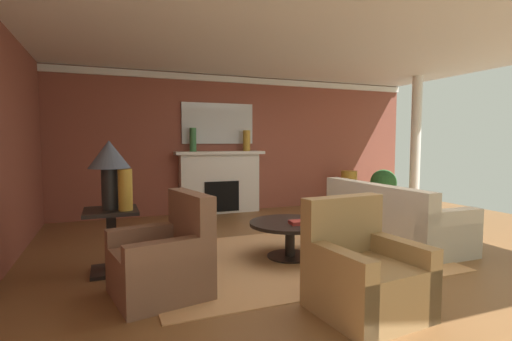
# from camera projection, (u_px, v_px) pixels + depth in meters

# --- Properties ---
(ground_plane) EXTENTS (9.60, 9.60, 0.00)m
(ground_plane) POSITION_uv_depth(u_px,v_px,m) (328.00, 252.00, 4.91)
(ground_plane) COLOR brown
(wall_fireplace) EXTENTS (7.99, 0.12, 2.77)m
(wall_fireplace) POSITION_uv_depth(u_px,v_px,m) (242.00, 144.00, 7.92)
(wall_fireplace) COLOR brown
(wall_fireplace) RESTS_ON ground_plane
(ceiling_panel) EXTENTS (7.99, 7.19, 0.06)m
(ceiling_panel) POSITION_uv_depth(u_px,v_px,m) (319.00, 38.00, 4.98)
(ceiling_panel) COLOR white
(crown_moulding) EXTENTS (7.99, 0.08, 0.12)m
(crown_moulding) POSITION_uv_depth(u_px,v_px,m) (243.00, 80.00, 7.74)
(crown_moulding) COLOR white
(area_rug) EXTENTS (3.43, 2.41, 0.01)m
(area_rug) POSITION_uv_depth(u_px,v_px,m) (290.00, 257.00, 4.68)
(area_rug) COLOR tan
(area_rug) RESTS_ON ground_plane
(fireplace) EXTENTS (1.80, 0.35, 1.24)m
(fireplace) POSITION_uv_depth(u_px,v_px,m) (220.00, 184.00, 7.59)
(fireplace) COLOR white
(fireplace) RESTS_ON ground_plane
(mantel_mirror) EXTENTS (1.47, 0.04, 0.81)m
(mantel_mirror) POSITION_uv_depth(u_px,v_px,m) (218.00, 123.00, 7.60)
(mantel_mirror) COLOR silver
(sofa) EXTENTS (0.92, 2.11, 0.85)m
(sofa) POSITION_uv_depth(u_px,v_px,m) (390.00, 221.00, 5.41)
(sofa) COLOR beige
(sofa) RESTS_ON ground_plane
(armchair_near_window) EXTENTS (0.94, 0.94, 0.95)m
(armchair_near_window) POSITION_uv_depth(u_px,v_px,m) (164.00, 262.00, 3.54)
(armchair_near_window) COLOR brown
(armchair_near_window) RESTS_ON ground_plane
(armchair_facing_fireplace) EXTENTS (0.87, 0.87, 0.95)m
(armchair_facing_fireplace) POSITION_uv_depth(u_px,v_px,m) (363.00, 276.00, 3.18)
(armchair_facing_fireplace) COLOR #9E7A4C
(armchair_facing_fireplace) RESTS_ON ground_plane
(coffee_table) EXTENTS (1.00, 1.00, 0.45)m
(coffee_table) POSITION_uv_depth(u_px,v_px,m) (290.00, 231.00, 4.66)
(coffee_table) COLOR black
(coffee_table) RESTS_ON ground_plane
(side_table) EXTENTS (0.56, 0.56, 0.70)m
(side_table) POSITION_uv_depth(u_px,v_px,m) (112.00, 236.00, 4.14)
(side_table) COLOR black
(side_table) RESTS_ON ground_plane
(table_lamp) EXTENTS (0.44, 0.44, 0.75)m
(table_lamp) POSITION_uv_depth(u_px,v_px,m) (109.00, 161.00, 4.08)
(table_lamp) COLOR black
(table_lamp) RESTS_ON side_table
(vase_mantel_right) EXTENTS (0.15, 0.15, 0.42)m
(vase_mantel_right) POSITION_uv_depth(u_px,v_px,m) (247.00, 141.00, 7.67)
(vase_mantel_right) COLOR #B7892D
(vase_mantel_right) RESTS_ON fireplace
(vase_on_side_table) EXTENTS (0.15, 0.15, 0.44)m
(vase_on_side_table) POSITION_uv_depth(u_px,v_px,m) (125.00, 190.00, 4.04)
(vase_on_side_table) COLOR #B7892D
(vase_on_side_table) RESTS_ON side_table
(vase_mantel_left) EXTENTS (0.13, 0.13, 0.46)m
(vase_mantel_left) POSITION_uv_depth(u_px,v_px,m) (193.00, 140.00, 7.27)
(vase_mantel_left) COLOR #33703D
(vase_mantel_left) RESTS_ON fireplace
(vase_tall_corner) EXTENTS (0.35, 0.35, 0.79)m
(vase_tall_corner) POSITION_uv_depth(u_px,v_px,m) (349.00, 189.00, 8.37)
(vase_tall_corner) COLOR #B7892D
(vase_tall_corner) RESTS_ON ground_plane
(book_red_cover) EXTENTS (0.27, 0.20, 0.04)m
(book_red_cover) POSITION_uv_depth(u_px,v_px,m) (301.00, 222.00, 4.52)
(book_red_cover) COLOR maroon
(book_red_cover) RESTS_ON coffee_table
(potted_plant) EXTENTS (0.56, 0.56, 0.83)m
(potted_plant) POSITION_uv_depth(u_px,v_px,m) (383.00, 185.00, 8.21)
(potted_plant) COLOR #BCB29E
(potted_plant) RESTS_ON ground_plane
(column_white) EXTENTS (0.20, 0.20, 2.77)m
(column_white) POSITION_uv_depth(u_px,v_px,m) (416.00, 144.00, 7.80)
(column_white) COLOR white
(column_white) RESTS_ON ground_plane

